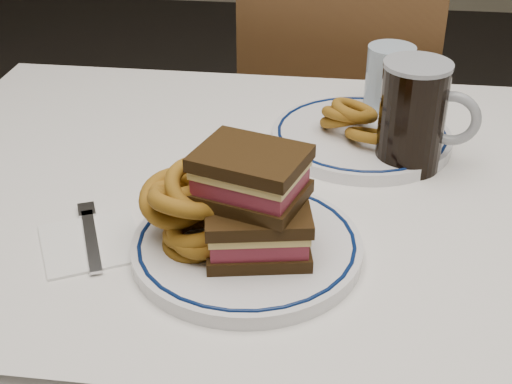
# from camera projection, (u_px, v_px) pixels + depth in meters

# --- Properties ---
(dining_table) EXTENTS (1.27, 0.87, 0.75)m
(dining_table) POSITION_uv_depth(u_px,v_px,m) (298.00, 241.00, 1.13)
(dining_table) COLOR white
(dining_table) RESTS_ON floor
(chair_far) EXTENTS (0.53, 0.53, 1.01)m
(chair_far) POSITION_uv_depth(u_px,v_px,m) (342.00, 104.00, 1.82)
(chair_far) COLOR #492A17
(chair_far) RESTS_ON floor
(main_plate) EXTENTS (0.30, 0.30, 0.02)m
(main_plate) POSITION_uv_depth(u_px,v_px,m) (247.00, 246.00, 0.92)
(main_plate) COLOR silver
(main_plate) RESTS_ON dining_table
(reuben_sandwich) EXTENTS (0.16, 0.14, 0.13)m
(reuben_sandwich) POSITION_uv_depth(u_px,v_px,m) (254.00, 203.00, 0.87)
(reuben_sandwich) COLOR black
(reuben_sandwich) RESTS_ON main_plate
(onion_rings_main) EXTENTS (0.14, 0.14, 0.14)m
(onion_rings_main) POSITION_uv_depth(u_px,v_px,m) (192.00, 209.00, 0.89)
(onion_rings_main) COLOR brown
(onion_rings_main) RESTS_ON main_plate
(ketchup_ramekin) EXTENTS (0.05, 0.05, 0.03)m
(ketchup_ramekin) POSITION_uv_depth(u_px,v_px,m) (221.00, 189.00, 0.99)
(ketchup_ramekin) COLOR white
(ketchup_ramekin) RESTS_ON main_plate
(beer_mug) EXTENTS (0.15, 0.10, 0.17)m
(beer_mug) POSITION_uv_depth(u_px,v_px,m) (415.00, 115.00, 1.08)
(beer_mug) COLOR black
(beer_mug) RESTS_ON dining_table
(water_glass) EXTENTS (0.08, 0.08, 0.13)m
(water_glass) POSITION_uv_depth(u_px,v_px,m) (389.00, 83.00, 1.25)
(water_glass) COLOR #9AB0C6
(water_glass) RESTS_ON dining_table
(far_plate) EXTENTS (0.30, 0.30, 0.02)m
(far_plate) POSITION_uv_depth(u_px,v_px,m) (361.00, 136.00, 1.19)
(far_plate) COLOR silver
(far_plate) RESTS_ON dining_table
(onion_rings_far) EXTENTS (0.15, 0.13, 0.09)m
(onion_rings_far) POSITION_uv_depth(u_px,v_px,m) (356.00, 121.00, 1.16)
(onion_rings_far) COLOR brown
(onion_rings_far) RESTS_ON far_plate
(napkin_fork) EXTENTS (0.17, 0.18, 0.01)m
(napkin_fork) POSITION_uv_depth(u_px,v_px,m) (91.00, 241.00, 0.94)
(napkin_fork) COLOR white
(napkin_fork) RESTS_ON dining_table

